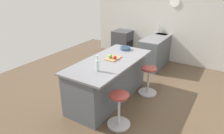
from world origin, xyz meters
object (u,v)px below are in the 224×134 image
object	(u,v)px
cutting_board	(113,58)
apple_red	(115,57)
stool_by_window	(148,81)
apple_green	(110,56)
oven_range	(122,43)
kitchen_island	(108,79)
water_bottle	(98,65)
fruit_bowl	(125,48)
stool_middle	(119,111)

from	to	relation	value
cutting_board	apple_red	size ratio (longest dim) A/B	4.85
stool_by_window	apple_green	distance (m)	1.15
oven_range	stool_by_window	world-z (taller)	oven_range
kitchen_island	apple_green	world-z (taller)	apple_green
cutting_board	water_bottle	distance (m)	0.73
water_bottle	fruit_bowl	world-z (taller)	water_bottle
cutting_board	water_bottle	bearing A→B (deg)	7.53
oven_range	apple_green	xyz separation A→B (m)	(2.70, 1.20, 0.57)
apple_green	apple_red	xyz separation A→B (m)	(-0.00, 0.11, -0.01)
oven_range	stool_middle	world-z (taller)	oven_range
fruit_bowl	oven_range	bearing A→B (deg)	-149.22
apple_red	kitchen_island	bearing A→B (deg)	-54.61
oven_range	cutting_board	size ratio (longest dim) A/B	2.47
stool_by_window	stool_middle	xyz separation A→B (m)	(1.39, 0.00, 0.00)
apple_red	oven_range	bearing A→B (deg)	-153.96
kitchen_island	stool_middle	size ratio (longest dim) A/B	3.31
kitchen_island	apple_red	distance (m)	0.55
kitchen_island	fruit_bowl	distance (m)	0.96
oven_range	water_bottle	bearing A→B (deg)	21.78
stool_middle	kitchen_island	bearing A→B (deg)	-135.53
oven_range	stool_middle	xyz separation A→B (m)	(3.47, 1.88, -0.13)
stool_by_window	cutting_board	world-z (taller)	cutting_board
oven_range	apple_green	distance (m)	3.01
apple_green	water_bottle	bearing A→B (deg)	12.06
kitchen_island	water_bottle	world-z (taller)	water_bottle
stool_middle	apple_red	distance (m)	1.18
oven_range	fruit_bowl	bearing A→B (deg)	30.78
apple_red	apple_green	bearing A→B (deg)	-87.75
apple_green	fruit_bowl	size ratio (longest dim) A/B	0.34
oven_range	kitchen_island	distance (m)	3.03
water_bottle	fruit_bowl	bearing A→B (deg)	-172.95
water_bottle	fruit_bowl	distance (m)	1.41
oven_range	apple_green	size ratio (longest dim) A/B	10.06
stool_middle	fruit_bowl	bearing A→B (deg)	-154.88
oven_range	fruit_bowl	distance (m)	2.36
stool_by_window	fruit_bowl	xyz separation A→B (m)	(-0.12, -0.70, 0.68)
oven_range	water_bottle	world-z (taller)	water_bottle
kitchen_island	fruit_bowl	size ratio (longest dim) A/B	8.44
oven_range	apple_green	world-z (taller)	apple_green
apple_red	fruit_bowl	distance (m)	0.74
apple_green	fruit_bowl	xyz separation A→B (m)	(-0.73, -0.03, -0.02)
stool_by_window	kitchen_island	bearing A→B (deg)	-44.47
stool_by_window	water_bottle	bearing A→B (deg)	-22.52
stool_middle	water_bottle	size ratio (longest dim) A/B	2.12
apple_green	apple_red	bearing A→B (deg)	92.25
water_bottle	fruit_bowl	size ratio (longest dim) A/B	1.20
stool_middle	cutting_board	distance (m)	1.21
stool_middle	cutting_board	world-z (taller)	cutting_board
stool_by_window	apple_green	xyz separation A→B (m)	(0.61, -0.67, 0.70)
kitchen_island	stool_middle	xyz separation A→B (m)	(0.69, 0.68, -0.17)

